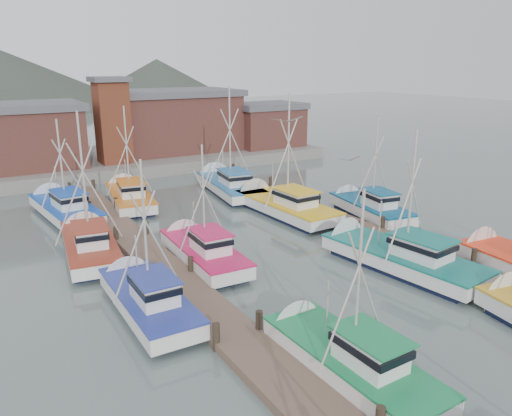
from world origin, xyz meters
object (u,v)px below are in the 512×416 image
boat_4 (341,356)px  boat_8 (201,250)px  boat_12 (129,196)px  lookout_tower (112,120)px

boat_4 → boat_8: bearing=88.1°
boat_4 → boat_12: boat_12 is taller
lookout_tower → boat_12: lookout_tower is taller
boat_4 → lookout_tower: bearing=84.7°
boat_8 → boat_12: (0.19, 14.16, 0.00)m
lookout_tower → boat_8: lookout_tower is taller
boat_12 → boat_4: bearing=-82.0°
boat_8 → lookout_tower: bearing=86.6°
boat_4 → boat_8: boat_4 is taller
lookout_tower → boat_4: bearing=-94.0°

